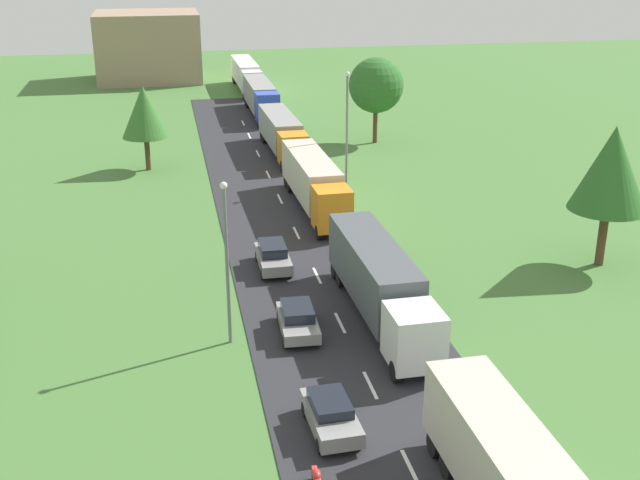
# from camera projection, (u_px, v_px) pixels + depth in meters

# --- Properties ---
(road) EXTENTS (10.00, 140.00, 0.06)m
(road) POSITION_uv_depth(u_px,v_px,m) (371.00, 388.00, 36.22)
(road) COLOR #2B2B30
(road) RESTS_ON ground
(lane_marking_centre) EXTENTS (0.16, 120.99, 0.01)m
(lane_marking_centre) POSITION_uv_depth(u_px,v_px,m) (389.00, 424.00, 33.49)
(lane_marking_centre) COLOR white
(lane_marking_centre) RESTS_ON road
(truck_second) EXTENTS (2.73, 13.68, 3.78)m
(truck_second) POSITION_uv_depth(u_px,v_px,m) (380.00, 281.00, 42.04)
(truck_second) COLOR white
(truck_second) RESTS_ON road
(truck_third) EXTENTS (2.77, 13.76, 3.73)m
(truck_third) POSITION_uv_depth(u_px,v_px,m) (314.00, 181.00, 59.14)
(truck_third) COLOR orange
(truck_third) RESTS_ON road
(truck_fourth) EXTENTS (2.78, 13.45, 3.47)m
(truck_fourth) POSITION_uv_depth(u_px,v_px,m) (282.00, 132.00, 74.28)
(truck_fourth) COLOR orange
(truck_fourth) RESTS_ON road
(truck_fifth) EXTENTS (2.51, 13.69, 3.62)m
(truck_fifth) POSITION_uv_depth(u_px,v_px,m) (261.00, 97.00, 90.21)
(truck_fifth) COLOR blue
(truck_fifth) RESTS_ON road
(truck_sixth) EXTENTS (2.60, 14.77, 3.66)m
(truck_sixth) POSITION_uv_depth(u_px,v_px,m) (246.00, 74.00, 105.03)
(truck_sixth) COLOR white
(truck_sixth) RESTS_ON road
(car_third) EXTENTS (1.96, 4.02, 1.44)m
(car_third) POSITION_uv_depth(u_px,v_px,m) (331.00, 414.00, 32.78)
(car_third) COLOR gray
(car_third) RESTS_ON road
(car_fourth) EXTENTS (2.01, 4.15, 1.46)m
(car_fourth) POSITION_uv_depth(u_px,v_px,m) (298.00, 319.00, 40.91)
(car_fourth) COLOR gray
(car_fourth) RESTS_ON road
(car_fifth) EXTENTS (1.86, 4.30, 1.59)m
(car_fifth) POSITION_uv_depth(u_px,v_px,m) (273.00, 256.00, 48.82)
(car_fifth) COLOR gray
(car_fifth) RESTS_ON road
(lamppost_second) EXTENTS (0.36, 0.36, 8.45)m
(lamppost_second) POSITION_uv_depth(u_px,v_px,m) (227.00, 256.00, 38.67)
(lamppost_second) COLOR slate
(lamppost_second) RESTS_ON ground
(lamppost_third) EXTENTS (0.36, 0.36, 9.23)m
(lamppost_third) POSITION_uv_depth(u_px,v_px,m) (347.00, 123.00, 64.09)
(lamppost_third) COLOR slate
(lamppost_third) RESTS_ON ground
(tree_pine) EXTENTS (4.69, 4.69, 8.80)m
(tree_pine) POSITION_uv_depth(u_px,v_px,m) (611.00, 169.00, 47.66)
(tree_pine) COLOR #513823
(tree_pine) RESTS_ON ground
(tree_ash) EXTENTS (4.02, 4.02, 7.37)m
(tree_ash) POSITION_uv_depth(u_px,v_px,m) (144.00, 112.00, 68.17)
(tree_ash) COLOR #513823
(tree_ash) RESTS_ON ground
(tree_lime) EXTENTS (5.34, 5.34, 8.34)m
(tree_lime) POSITION_uv_depth(u_px,v_px,m) (376.00, 85.00, 77.15)
(tree_lime) COLOR #513823
(tree_lime) RESTS_ON ground
(distant_building) EXTENTS (14.09, 12.19, 9.33)m
(distant_building) POSITION_uv_depth(u_px,v_px,m) (148.00, 46.00, 111.79)
(distant_building) COLOR #9E846B
(distant_building) RESTS_ON ground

